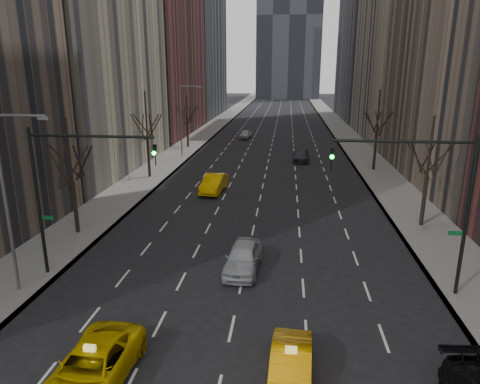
% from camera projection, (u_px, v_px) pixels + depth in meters
% --- Properties ---
extents(sidewalk_left, '(4.50, 320.00, 0.15)m').
position_uv_depth(sidewalk_left, '(209.00, 130.00, 79.27)').
color(sidewalk_left, slate).
rests_on(sidewalk_left, ground).
extents(sidewalk_right, '(4.50, 320.00, 0.15)m').
position_uv_depth(sidewalk_right, '(343.00, 132.00, 76.72)').
color(sidewalk_right, slate).
rests_on(sidewalk_right, ground).
extents(bld_left_far, '(14.00, 28.00, 44.00)m').
position_uv_depth(bld_left_far, '(146.00, 0.00, 70.36)').
color(bld_left_far, brown).
rests_on(bld_left_far, ground).
extents(tree_lw_b, '(3.36, 3.50, 7.82)m').
position_uv_depth(tree_lw_b, '(72.00, 182.00, 28.55)').
color(tree_lw_b, black).
rests_on(tree_lw_b, ground).
extents(tree_lw_c, '(3.36, 3.50, 8.74)m').
position_uv_depth(tree_lw_c, '(148.00, 140.00, 43.75)').
color(tree_lw_c, black).
rests_on(tree_lw_c, ground).
extents(tree_lw_d, '(3.36, 3.50, 7.36)m').
position_uv_depth(tree_lw_d, '(187.00, 123.00, 61.08)').
color(tree_lw_d, black).
rests_on(tree_lw_d, ground).
extents(tree_rw_b, '(3.36, 3.50, 7.82)m').
position_uv_depth(tree_rw_b, '(427.00, 177.00, 29.88)').
color(tree_rw_b, black).
rests_on(tree_rw_b, ground).
extents(tree_rw_c, '(3.36, 3.50, 8.74)m').
position_uv_depth(tree_rw_c, '(376.00, 135.00, 46.99)').
color(tree_rw_c, black).
rests_on(tree_rw_c, ground).
extents(traffic_mast_left, '(6.69, 0.39, 8.00)m').
position_uv_depth(traffic_mast_left, '(66.00, 179.00, 22.03)').
color(traffic_mast_left, black).
rests_on(traffic_mast_left, ground).
extents(traffic_mast_right, '(6.69, 0.39, 8.00)m').
position_uv_depth(traffic_mast_right, '(433.00, 190.00, 20.13)').
color(traffic_mast_right, black).
rests_on(traffic_mast_right, ground).
extents(streetlight_near, '(2.83, 0.22, 9.00)m').
position_uv_depth(streetlight_near, '(10.00, 186.00, 20.26)').
color(streetlight_near, slate).
rests_on(streetlight_near, ground).
extents(streetlight_far, '(2.83, 0.22, 9.00)m').
position_uv_depth(streetlight_far, '(183.00, 113.00, 53.71)').
color(streetlight_far, slate).
rests_on(streetlight_far, ground).
extents(taxi_suv, '(2.64, 5.34, 1.46)m').
position_uv_depth(taxi_suv, '(92.00, 368.00, 15.18)').
color(taxi_suv, '#D5B104').
rests_on(taxi_suv, ground).
extents(taxi_sedan, '(1.66, 4.25, 1.38)m').
position_uv_depth(taxi_sedan, '(290.00, 369.00, 15.19)').
color(taxi_sedan, '#ED9D05').
rests_on(taxi_sedan, ground).
extents(silver_sedan_ahead, '(2.09, 4.66, 1.55)m').
position_uv_depth(silver_sedan_ahead, '(243.00, 257.00, 24.03)').
color(silver_sedan_ahead, '#A5A8AD').
rests_on(silver_sedan_ahead, ground).
extents(far_taxi, '(2.11, 5.03, 1.62)m').
position_uv_depth(far_taxi, '(214.00, 183.00, 39.54)').
color(far_taxi, '#FFB905').
rests_on(far_taxi, ground).
extents(far_suv_grey, '(2.21, 4.95, 1.41)m').
position_uv_depth(far_suv_grey, '(301.00, 155.00, 53.01)').
color(far_suv_grey, '#2F2E34').
rests_on(far_suv_grey, ground).
extents(far_car_white, '(2.00, 4.15, 1.37)m').
position_uv_depth(far_car_white, '(245.00, 134.00, 70.18)').
color(far_car_white, silver).
rests_on(far_car_white, ground).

